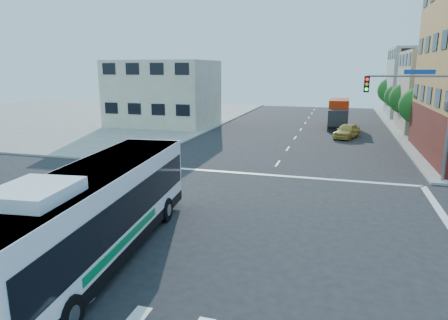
# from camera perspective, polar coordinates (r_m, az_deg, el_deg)

# --- Properties ---
(ground) EXTENTS (120.00, 120.00, 0.00)m
(ground) POSITION_cam_1_polar(r_m,az_deg,el_deg) (18.41, 1.44, -9.62)
(ground) COLOR black
(ground) RESTS_ON ground
(sidewalk_nw) EXTENTS (50.00, 50.00, 0.15)m
(sidewalk_nw) POSITION_cam_1_polar(r_m,az_deg,el_deg) (65.11, -21.19, 5.95)
(sidewalk_nw) COLOR gray
(sidewalk_nw) RESTS_ON ground
(building_east_far) EXTENTS (12.06, 10.06, 10.00)m
(building_east_far) POSITION_cam_1_polar(r_m,az_deg,el_deg) (65.69, 27.74, 9.73)
(building_east_far) COLOR #A4A49F
(building_east_far) RESTS_ON ground
(building_west) EXTENTS (12.06, 10.06, 8.00)m
(building_west) POSITION_cam_1_polar(r_m,az_deg,el_deg) (51.17, -8.58, 9.41)
(building_west) COLOR beige
(building_west) RESTS_ON ground
(signal_mast_ne) EXTENTS (7.91, 1.13, 8.07)m
(signal_mast_ne) POSITION_cam_1_polar(r_m,az_deg,el_deg) (27.56, 26.35, 7.30)
(signal_mast_ne) COLOR slate
(signal_mast_ne) RESTS_ON ground
(street_tree_a) EXTENTS (3.60, 3.60, 5.53)m
(street_tree_a) POSITION_cam_1_polar(r_m,az_deg,el_deg) (45.15, 26.05, 7.26)
(street_tree_a) COLOR #392314
(street_tree_a) RESTS_ON ground
(street_tree_b) EXTENTS (3.80, 3.80, 5.79)m
(street_tree_b) POSITION_cam_1_polar(r_m,az_deg,el_deg) (53.02, 24.67, 8.23)
(street_tree_b) COLOR #392314
(street_tree_b) RESTS_ON ground
(street_tree_c) EXTENTS (3.40, 3.40, 5.29)m
(street_tree_c) POSITION_cam_1_polar(r_m,az_deg,el_deg) (60.95, 23.60, 8.52)
(street_tree_c) COLOR #392314
(street_tree_c) RESTS_ON ground
(street_tree_d) EXTENTS (4.00, 4.00, 6.03)m
(street_tree_d) POSITION_cam_1_polar(r_m,az_deg,el_deg) (68.86, 22.82, 9.34)
(street_tree_d) COLOR #392314
(street_tree_d) RESTS_ON ground
(transit_bus) EXTENTS (4.17, 13.30, 3.87)m
(transit_bus) POSITION_cam_1_polar(r_m,az_deg,el_deg) (15.55, -17.95, -7.14)
(transit_bus) COLOR black
(transit_bus) RESTS_ON ground
(box_truck) EXTENTS (2.33, 7.54, 3.38)m
(box_truck) POSITION_cam_1_polar(r_m,az_deg,el_deg) (50.15, 16.04, 6.27)
(box_truck) COLOR #242529
(box_truck) RESTS_ON ground
(parked_car) EXTENTS (3.10, 4.75, 1.50)m
(parked_car) POSITION_cam_1_polar(r_m,az_deg,el_deg) (43.16, 17.15, 3.99)
(parked_car) COLOR gold
(parked_car) RESTS_ON ground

